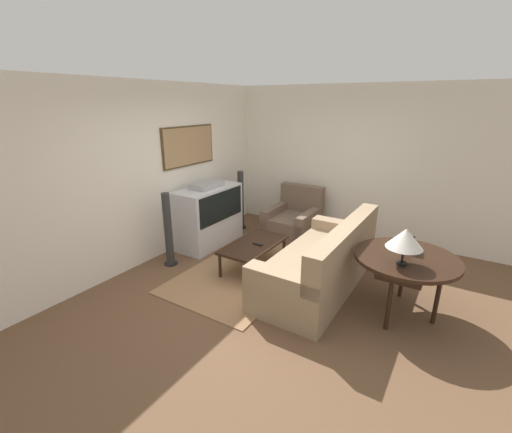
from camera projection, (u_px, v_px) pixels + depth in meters
name	position (u px, v px, depth m)	size (l,w,h in m)	color
ground_plane	(271.00, 290.00, 4.59)	(12.00, 12.00, 0.00)	brown
wall_back	(152.00, 173.00, 5.24)	(12.00, 0.10, 2.70)	silver
wall_right	(343.00, 162.00, 6.27)	(0.06, 12.00, 2.70)	silver
area_rug	(249.00, 269.00, 5.15)	(2.56, 1.50, 0.01)	#99704C
tv	(208.00, 215.00, 5.94)	(1.23, 0.60, 1.11)	silver
couch	(321.00, 264.00, 4.58)	(2.20, 0.95, 0.95)	#9E8466
armchair	(294.00, 221.00, 6.42)	(0.97, 0.85, 0.89)	brown
coffee_table	(254.00, 246.00, 5.08)	(1.12, 0.59, 0.41)	black
console_table	(406.00, 262.00, 3.89)	(1.15, 1.15, 0.74)	black
table_lamp	(405.00, 239.00, 3.58)	(0.38, 0.38, 0.41)	black
mantel_clock	(409.00, 244.00, 3.98)	(0.15, 0.10, 0.17)	black
remote	(258.00, 244.00, 5.01)	(0.05, 0.16, 0.02)	black
speaker_tower_left	(168.00, 231.00, 5.15)	(0.20, 0.20, 1.14)	black
speaker_tower_right	(241.00, 201.00, 6.69)	(0.20, 0.20, 1.14)	black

